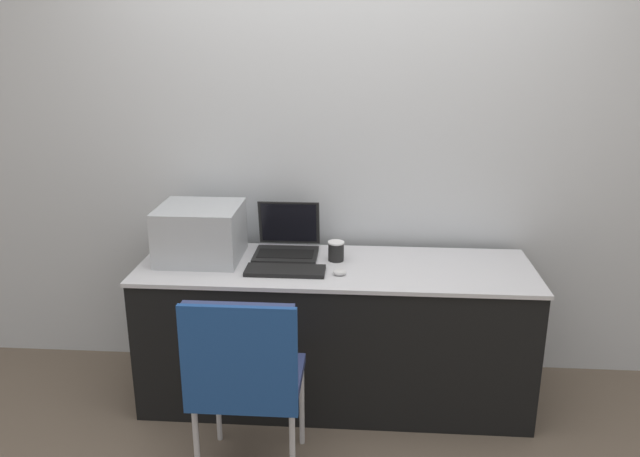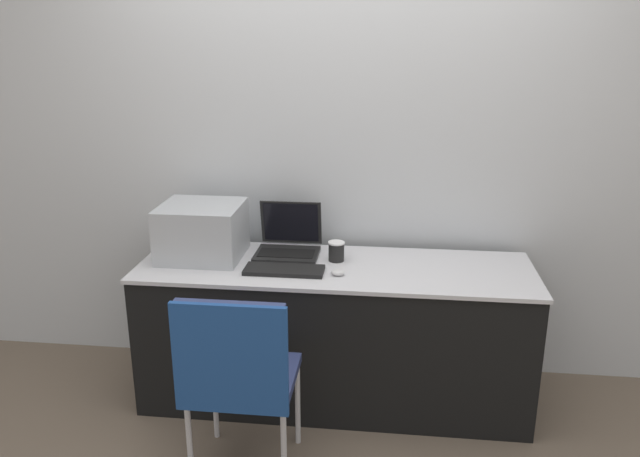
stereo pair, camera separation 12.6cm
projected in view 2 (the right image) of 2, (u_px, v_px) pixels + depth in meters
The scene contains 9 objects.
ground_plane at pixel (328, 429), 3.01m from camera, with size 14.00×14.00×0.00m, color #6B5B4C.
wall_back at pixel (343, 138), 3.27m from camera, with size 8.00×0.05×2.60m.
table at pixel (334, 333), 3.18m from camera, with size 1.94×0.61×0.73m.
printer at pixel (202, 229), 3.14m from camera, with size 0.40×0.37×0.27m.
laptop_left at pixel (288, 242), 3.23m from camera, with size 0.32×0.30×0.25m.
external_keyboard at pixel (284, 270), 2.98m from camera, with size 0.38×0.14×0.02m.
coffee_cup at pixel (337, 251), 3.12m from camera, with size 0.08×0.08×0.10m.
mouse at pixel (338, 272), 2.94m from camera, with size 0.07×0.05×0.03m.
chair at pixel (237, 368), 2.48m from camera, with size 0.45×0.43×0.87m.
Camera 2 is at (0.26, -2.56, 1.83)m, focal length 35.00 mm.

